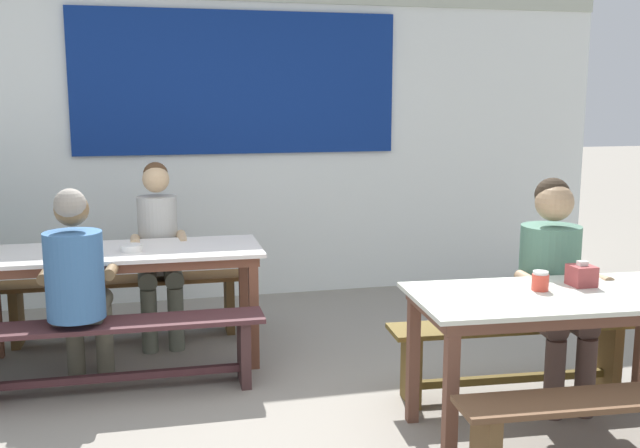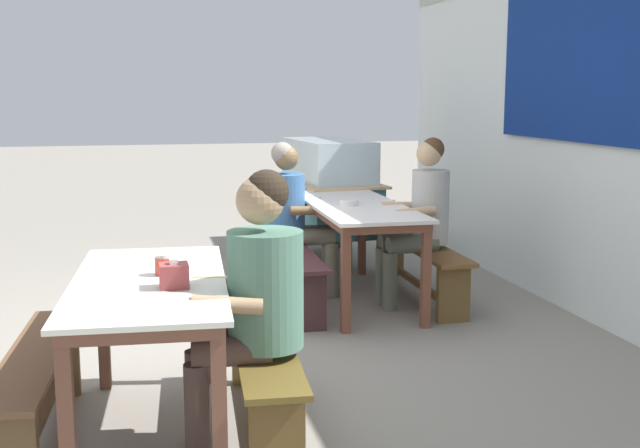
# 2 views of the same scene
# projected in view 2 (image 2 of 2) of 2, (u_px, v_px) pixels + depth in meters

# --- Properties ---
(ground_plane) EXTENTS (40.00, 40.00, 0.00)m
(ground_plane) POSITION_uv_depth(u_px,v_px,m) (198.00, 345.00, 5.15)
(ground_plane) COLOR gray
(backdrop_wall) EXTENTS (6.90, 0.23, 2.73)m
(backdrop_wall) POSITION_uv_depth(u_px,v_px,m) (599.00, 118.00, 5.54)
(backdrop_wall) COLOR white
(backdrop_wall) RESTS_ON ground_plane
(dining_table_far) EXTENTS (1.83, 0.72, 0.77)m
(dining_table_far) POSITION_uv_depth(u_px,v_px,m) (355.00, 213.00, 6.15)
(dining_table_far) COLOR white
(dining_table_far) RESTS_ON ground_plane
(dining_table_near) EXTENTS (1.55, 0.80, 0.77)m
(dining_table_near) POSITION_uv_depth(u_px,v_px,m) (149.00, 297.00, 3.68)
(dining_table_near) COLOR silver
(dining_table_near) RESTS_ON ground_plane
(bench_far_back) EXTENTS (1.74, 0.31, 0.44)m
(bench_far_back) POSITION_uv_depth(u_px,v_px,m) (418.00, 259.00, 6.32)
(bench_far_back) COLOR brown
(bench_far_back) RESTS_ON ground_plane
(bench_far_front) EXTENTS (1.72, 0.31, 0.44)m
(bench_far_front) POSITION_uv_depth(u_px,v_px,m) (289.00, 265.00, 6.11)
(bench_far_front) COLOR #462629
(bench_far_front) RESTS_ON ground_plane
(bench_near_back) EXTENTS (1.48, 0.37, 0.44)m
(bench_near_back) POSITION_uv_depth(u_px,v_px,m) (263.00, 370.00, 3.83)
(bench_near_back) COLOR brown
(bench_near_back) RESTS_ON ground_plane
(bench_near_front) EXTENTS (1.44, 0.35, 0.44)m
(bench_near_front) POSITION_uv_depth(u_px,v_px,m) (37.00, 383.00, 3.66)
(bench_near_front) COLOR brown
(bench_near_front) RESTS_ON ground_plane
(food_cart) EXTENTS (1.77, 0.90, 1.17)m
(food_cart) POSITION_uv_depth(u_px,v_px,m) (327.00, 190.00, 7.61)
(food_cart) COLOR teal
(food_cart) RESTS_ON ground_plane
(person_left_back_turned) EXTENTS (0.46, 0.59, 1.24)m
(person_left_back_turned) POSITION_uv_depth(u_px,v_px,m) (294.00, 211.00, 6.27)
(person_left_back_turned) COLOR #65624F
(person_left_back_turned) RESTS_ON ground_plane
(person_center_facing) EXTENTS (0.40, 0.54, 1.28)m
(person_center_facing) POSITION_uv_depth(u_px,v_px,m) (420.00, 214.00, 6.00)
(person_center_facing) COLOR #5F6453
(person_center_facing) RESTS_ON ground_plane
(person_right_near_table) EXTENTS (0.48, 0.55, 1.29)m
(person_right_near_table) POSITION_uv_depth(u_px,v_px,m) (253.00, 292.00, 3.55)
(person_right_near_table) COLOR #4B3832
(person_right_near_table) RESTS_ON ground_plane
(tissue_box) EXTENTS (0.12, 0.13, 0.13)m
(tissue_box) POSITION_uv_depth(u_px,v_px,m) (174.00, 275.00, 3.51)
(tissue_box) COLOR #993C3D
(tissue_box) RESTS_ON dining_table_near
(condiment_jar) EXTENTS (0.09, 0.09, 0.10)m
(condiment_jar) POSITION_uv_depth(u_px,v_px,m) (164.00, 265.00, 3.75)
(condiment_jar) COLOR #DA4332
(condiment_jar) RESTS_ON dining_table_near
(soup_bowl) EXTENTS (0.14, 0.14, 0.04)m
(soup_bowl) POSITION_uv_depth(u_px,v_px,m) (349.00, 202.00, 6.04)
(soup_bowl) COLOR silver
(soup_bowl) RESTS_ON dining_table_far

